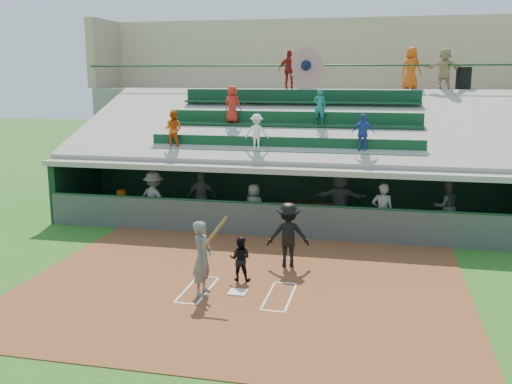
% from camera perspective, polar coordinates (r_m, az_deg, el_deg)
% --- Properties ---
extents(ground, '(100.00, 100.00, 0.00)m').
position_cam_1_polar(ground, '(14.04, -1.83, -10.11)').
color(ground, '#235818').
rests_on(ground, ground).
extents(dirt_slab, '(11.00, 9.00, 0.02)m').
position_cam_1_polar(dirt_slab, '(14.49, -1.34, -9.36)').
color(dirt_slab, brown).
rests_on(dirt_slab, ground).
extents(home_plate, '(0.43, 0.43, 0.03)m').
position_cam_1_polar(home_plate, '(14.03, -1.83, -9.97)').
color(home_plate, silver).
rests_on(home_plate, dirt_slab).
extents(batters_box_chalk, '(2.65, 1.85, 0.01)m').
position_cam_1_polar(batters_box_chalk, '(14.03, -1.83, -10.02)').
color(batters_box_chalk, white).
rests_on(batters_box_chalk, dirt_slab).
extents(dugout_floor, '(16.00, 3.50, 0.04)m').
position_cam_1_polar(dugout_floor, '(20.33, 2.84, -3.16)').
color(dugout_floor, gray).
rests_on(dugout_floor, ground).
extents(concourse_slab, '(20.00, 3.00, 4.60)m').
position_cam_1_polar(concourse_slab, '(26.50, 5.34, 5.28)').
color(concourse_slab, gray).
rests_on(concourse_slab, ground).
extents(grandstand, '(20.40, 10.40, 7.80)m').
position_cam_1_polar(grandstand, '(23.56, 4.41, 4.42)').
color(grandstand, '#484D49').
rests_on(grandstand, ground).
extents(batter_at_plate, '(0.87, 0.76, 1.95)m').
position_cam_1_polar(batter_at_plate, '(13.71, -5.36, -6.55)').
color(batter_at_plate, '#535651').
rests_on(batter_at_plate, dirt_slab).
extents(catcher, '(0.57, 0.45, 1.14)m').
position_cam_1_polar(catcher, '(14.66, -1.61, -6.69)').
color(catcher, black).
rests_on(catcher, dirt_slab).
extents(home_umpire, '(1.26, 0.88, 1.78)m').
position_cam_1_polar(home_umpire, '(15.65, 3.24, -4.29)').
color(home_umpire, black).
rests_on(home_umpire, dirt_slab).
extents(dugout_bench, '(15.01, 5.23, 0.47)m').
position_cam_1_polar(dugout_bench, '(21.51, 3.52, -1.64)').
color(dugout_bench, brown).
rests_on(dugout_bench, dugout_floor).
extents(white_table, '(0.93, 0.77, 0.72)m').
position_cam_1_polar(white_table, '(21.44, -13.30, -1.64)').
color(white_table, white).
rests_on(white_table, dugout_floor).
extents(water_cooler, '(0.35, 0.35, 0.35)m').
position_cam_1_polar(water_cooler, '(21.23, -13.30, -0.29)').
color(water_cooler, '#C3520B').
rests_on(water_cooler, white_table).
extents(dugout_player_a, '(1.39, 1.06, 1.91)m').
position_cam_1_polar(dugout_player_a, '(20.03, -10.15, -0.68)').
color(dugout_player_a, '#555752').
rests_on(dugout_player_a, dugout_floor).
extents(dugout_player_b, '(1.09, 0.66, 1.74)m').
position_cam_1_polar(dugout_player_b, '(20.62, -5.46, -0.45)').
color(dugout_player_b, '#545652').
rests_on(dugout_player_b, dugout_floor).
extents(dugout_player_c, '(0.89, 0.72, 1.57)m').
position_cam_1_polar(dugout_player_c, '(19.29, -0.21, -1.48)').
color(dugout_player_c, '#5C5F5A').
rests_on(dugout_player_c, dugout_floor).
extents(dugout_player_d, '(1.84, 0.64, 1.97)m').
position_cam_1_polar(dugout_player_d, '(19.74, 8.43, -0.72)').
color(dugout_player_d, '#50524E').
rests_on(dugout_player_d, dugout_floor).
extents(dugout_player_e, '(0.69, 0.46, 1.85)m').
position_cam_1_polar(dugout_player_e, '(18.39, 12.50, -1.97)').
color(dugout_player_e, '#5A5C57').
rests_on(dugout_player_e, dugout_floor).
extents(dugout_player_f, '(1.01, 0.88, 1.75)m').
position_cam_1_polar(dugout_player_f, '(19.95, 18.47, -1.38)').
color(dugout_player_f, '#50524E').
rests_on(dugout_player_f, dugout_floor).
extents(trash_bin, '(0.62, 0.62, 0.93)m').
position_cam_1_polar(trash_bin, '(25.41, 20.04, 10.62)').
color(trash_bin, black).
rests_on(trash_bin, concourse_slab).
extents(concourse_staff_a, '(1.01, 0.55, 1.64)m').
position_cam_1_polar(concourse_staff_a, '(25.02, 3.38, 12.10)').
color(concourse_staff_a, '#A21612').
rests_on(concourse_staff_a, concourse_slab).
extents(concourse_staff_b, '(1.01, 0.87, 1.75)m').
position_cam_1_polar(concourse_staff_b, '(25.31, 15.25, 11.84)').
color(concourse_staff_b, '#DB4E0C').
rests_on(concourse_staff_b, concourse_slab).
extents(concourse_staff_c, '(1.65, 1.00, 1.69)m').
position_cam_1_polar(concourse_staff_c, '(24.87, 18.32, 11.61)').
color(concourse_staff_c, tan).
rests_on(concourse_staff_c, concourse_slab).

